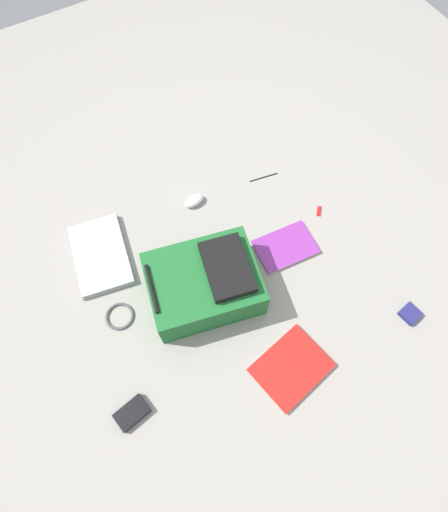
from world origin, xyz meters
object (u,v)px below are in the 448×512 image
object	(u,v)px
pen_black	(264,177)
usb_stick	(319,211)
computer_mouse	(194,201)
cable_coil	(120,316)
backpack	(205,283)
laptop	(101,255)
power_brick	(132,413)
book_comic	(291,368)
earbud_pouch	(410,314)
book_blue	(285,247)

from	to	relation	value
pen_black	usb_stick	distance (m)	0.31
usb_stick	computer_mouse	bearing A→B (deg)	55.51
computer_mouse	cable_coil	world-z (taller)	computer_mouse
backpack	laptop	size ratio (longest dim) A/B	1.27
computer_mouse	power_brick	xyz separation A→B (m)	(-0.70, 0.64, -0.01)
pen_black	book_comic	bearing A→B (deg)	154.38
power_brick	cable_coil	bearing A→B (deg)	-16.65
cable_coil	backpack	bearing A→B (deg)	-102.28
usb_stick	laptop	bearing A→B (deg)	73.42
cable_coil	earbud_pouch	distance (m)	1.19
laptop	pen_black	bearing A→B (deg)	-89.81
computer_mouse	usb_stick	world-z (taller)	computer_mouse
backpack	cable_coil	size ratio (longest dim) A/B	4.24
book_comic	usb_stick	xyz separation A→B (m)	(0.53, -0.51, -0.01)
laptop	power_brick	bearing A→B (deg)	167.19
power_brick	backpack	bearing A→B (deg)	-58.39
earbud_pouch	laptop	bearing A→B (deg)	48.54
pen_black	cable_coil	bearing A→B (deg)	108.52
cable_coil	pen_black	world-z (taller)	cable_coil
book_comic	earbud_pouch	distance (m)	0.55
backpack	book_comic	distance (m)	0.47
cable_coil	usb_stick	xyz separation A→B (m)	(0.01, -1.01, -0.00)
laptop	cable_coil	world-z (taller)	laptop
laptop	power_brick	world-z (taller)	laptop
cable_coil	power_brick	size ratio (longest dim) A/B	0.97
usb_stick	earbud_pouch	bearing A→B (deg)	-177.02
book_comic	power_brick	xyz separation A→B (m)	(0.16, 0.60, 0.00)
laptop	usb_stick	size ratio (longest dim) A/B	7.40
book_comic	cable_coil	size ratio (longest dim) A/B	2.67
computer_mouse	usb_stick	distance (m)	0.58
backpack	book_comic	bearing A→B (deg)	-163.38
laptop	pen_black	world-z (taller)	laptop
backpack	laptop	bearing A→B (deg)	40.64
book_comic	earbud_pouch	xyz separation A→B (m)	(-0.06, -0.54, 0.00)
backpack	pen_black	world-z (taller)	backpack
backpack	computer_mouse	bearing A→B (deg)	-21.85
book_blue	computer_mouse	xyz separation A→B (m)	(0.41, 0.24, 0.01)
book_comic	power_brick	bearing A→B (deg)	75.53
power_brick	usb_stick	bearing A→B (deg)	-71.46
earbud_pouch	book_comic	bearing A→B (deg)	83.39
computer_mouse	laptop	bearing A→B (deg)	-92.16
book_blue	power_brick	distance (m)	0.92
pen_black	book_blue	bearing A→B (deg)	161.91
earbud_pouch	backpack	bearing A→B (deg)	53.11
cable_coil	usb_stick	bearing A→B (deg)	-89.63
earbud_pouch	usb_stick	world-z (taller)	earbud_pouch
backpack	cable_coil	xyz separation A→B (m)	(0.08, 0.36, -0.09)
power_brick	book_comic	bearing A→B (deg)	-104.47
book_comic	cable_coil	world-z (taller)	book_comic
book_blue	backpack	bearing A→B (deg)	90.60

